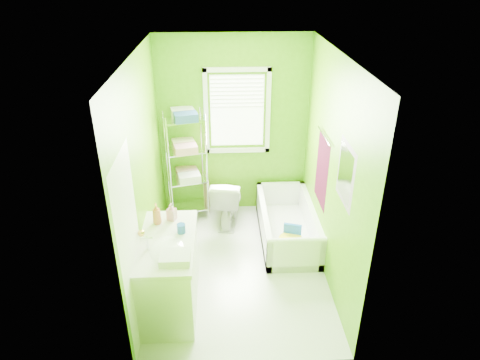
{
  "coord_description": "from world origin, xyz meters",
  "views": [
    {
      "loc": [
        -0.18,
        -4.25,
        3.45
      ],
      "look_at": [
        0.03,
        0.25,
        1.09
      ],
      "focal_mm": 32.0,
      "sensor_mm": 36.0,
      "label": 1
    }
  ],
  "objects_px": {
    "bathtub": "(287,228)",
    "wire_shelf_unit": "(187,154)",
    "toilet": "(227,200)",
    "vanity": "(169,271)"
  },
  "relations": [
    {
      "from": "toilet",
      "to": "wire_shelf_unit",
      "type": "height_order",
      "value": "wire_shelf_unit"
    },
    {
      "from": "bathtub",
      "to": "wire_shelf_unit",
      "type": "height_order",
      "value": "wire_shelf_unit"
    },
    {
      "from": "toilet",
      "to": "wire_shelf_unit",
      "type": "xyz_separation_m",
      "value": [
        -0.55,
        0.22,
        0.63
      ]
    },
    {
      "from": "bathtub",
      "to": "vanity",
      "type": "bearing_deg",
      "value": -140.74
    },
    {
      "from": "toilet",
      "to": "bathtub",
      "type": "bearing_deg",
      "value": 159.16
    },
    {
      "from": "bathtub",
      "to": "toilet",
      "type": "distance_m",
      "value": 0.94
    },
    {
      "from": "toilet",
      "to": "vanity",
      "type": "relative_size",
      "value": 0.64
    },
    {
      "from": "toilet",
      "to": "wire_shelf_unit",
      "type": "distance_m",
      "value": 0.86
    },
    {
      "from": "bathtub",
      "to": "vanity",
      "type": "relative_size",
      "value": 1.33
    },
    {
      "from": "bathtub",
      "to": "toilet",
      "type": "bearing_deg",
      "value": 151.05
    }
  ]
}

